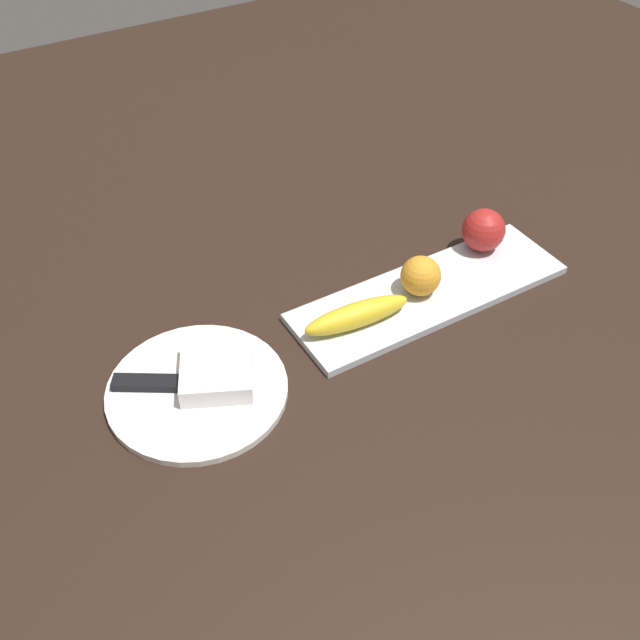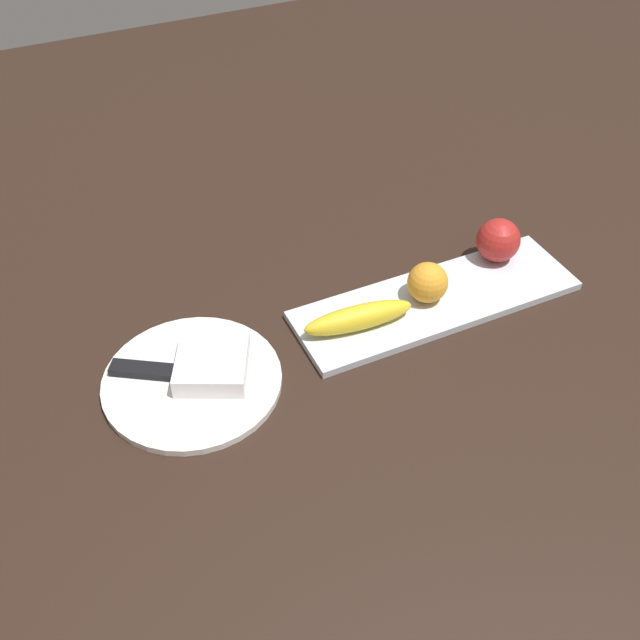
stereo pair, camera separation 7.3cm
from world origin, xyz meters
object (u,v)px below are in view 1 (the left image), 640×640
Objects in this scene: orange_near_apple at (421,276)px; knife at (158,383)px; banana at (357,315)px; dinner_plate at (197,390)px; apple at (484,230)px; folded_napkin at (217,371)px; fruit_tray at (427,294)px.

orange_near_apple is 0.41m from knife.
dinner_plate is at bearing -176.16° from banana.
orange_near_apple is at bearing 28.70° from knife.
apple is 0.28m from banana.
orange_near_apple is 0.34m from folded_napkin.
dinner_plate is 0.05m from knife.
fruit_tray is 0.35m from folded_napkin.
orange_near_apple is 0.61× the size of folded_napkin.
orange_near_apple reaches higher than dinner_plate.
folded_napkin is at bearing 0.00° from dinner_plate.
dinner_plate is at bearing -179.13° from orange_near_apple.
fruit_tray is 0.15m from apple.
folded_napkin is at bearing -179.05° from orange_near_apple.
folded_napkin is (-0.22, 0.01, -0.01)m from banana.
knife is (-0.41, 0.02, -0.03)m from orange_near_apple.
orange_near_apple is at bearing 11.72° from banana.
apple is 0.42× the size of knife.
banana reaches higher than dinner_plate.
knife is (-0.07, 0.03, -0.01)m from folded_napkin.
fruit_tray is 4.44× the size of folded_napkin.
apple is 1.13× the size of orange_near_apple.
orange_near_apple is at bearing 0.87° from dinner_plate.
orange_near_apple reaches higher than knife.
apple is at bearing 17.14° from fruit_tray.
apple reaches higher than knife.
banana is 0.22m from folded_napkin.
banana is (-0.27, -0.05, -0.02)m from apple.
knife is at bearing 157.59° from folded_napkin.
fruit_tray is at bearing 0.00° from dinner_plate.
apple is at bearing 4.71° from dinner_plate.
dinner_plate is 1.47× the size of knife.
apple reaches higher than orange_near_apple.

